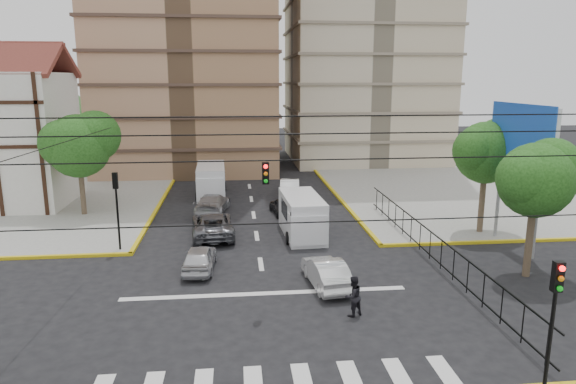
{
  "coord_description": "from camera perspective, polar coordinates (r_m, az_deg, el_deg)",
  "views": [
    {
      "loc": [
        -1.21,
        -20.59,
        9.59
      ],
      "look_at": [
        1.38,
        4.42,
        4.0
      ],
      "focal_mm": 32.0,
      "sensor_mm": 36.0,
      "label": 1
    }
  ],
  "objects": [
    {
      "name": "tree_park_a",
      "position": [
        27.13,
        25.99,
        1.54
      ],
      "size": [
        4.41,
        3.6,
        6.83
      ],
      "color": "#473828",
      "rests_on": "ground"
    },
    {
      "name": "car_grey_mid_left",
      "position": [
        32.08,
        -8.38,
        -3.61
      ],
      "size": [
        2.86,
        5.5,
        1.48
      ],
      "primitive_type": "imported",
      "rotation": [
        0.0,
        0.0,
        3.22
      ],
      "color": "#5B5D63",
      "rests_on": "ground"
    },
    {
      "name": "car_silver_rear_left",
      "position": [
        37.52,
        -8.39,
        -1.29
      ],
      "size": [
        2.7,
        5.14,
        1.42
      ],
      "primitive_type": "imported",
      "rotation": [
        0.0,
        0.0,
        2.99
      ],
      "color": "#A4A4A9",
      "rests_on": "ground"
    },
    {
      "name": "car_white_front_right",
      "position": [
        24.45,
        4.26,
        -8.87
      ],
      "size": [
        1.93,
        4.28,
        1.36
      ],
      "primitive_type": "imported",
      "rotation": [
        0.0,
        0.0,
        3.26
      ],
      "color": "silver",
      "rests_on": "ground"
    },
    {
      "name": "pedestrian_crosswalk",
      "position": [
        21.61,
        7.23,
        -11.41
      ],
      "size": [
        1.04,
        0.97,
        1.71
      ],
      "primitive_type": "imported",
      "rotation": [
        0.0,
        0.0,
        3.63
      ],
      "color": "black",
      "rests_on": "ground"
    },
    {
      "name": "sidewalk_ne",
      "position": [
        46.78,
        21.19,
        -0.06
      ],
      "size": [
        26.0,
        26.0,
        0.15
      ],
      "primitive_type": "cube",
      "color": "gray",
      "rests_on": "ground"
    },
    {
      "name": "car_white_rear_right",
      "position": [
        42.68,
        0.2,
        0.56
      ],
      "size": [
        2.03,
        4.57,
        1.46
      ],
      "primitive_type": "imported",
      "rotation": [
        0.0,
        0.0,
        3.03
      ],
      "color": "white",
      "rests_on": "ground"
    },
    {
      "name": "car_silver_front_left",
      "position": [
        26.68,
        -9.8,
        -7.23
      ],
      "size": [
        1.77,
        3.89,
        1.3
      ],
      "primitive_type": "imported",
      "rotation": [
        0.0,
        0.0,
        3.08
      ],
      "color": "silver",
      "rests_on": "ground"
    },
    {
      "name": "tree_park_c",
      "position": [
        33.59,
        21.29,
        4.41
      ],
      "size": [
        4.65,
        3.8,
        7.25
      ],
      "color": "#473828",
      "rests_on": "ground"
    },
    {
      "name": "ground",
      "position": [
        22.75,
        -2.37,
        -12.41
      ],
      "size": [
        160.0,
        160.0,
        0.0
      ],
      "primitive_type": "plane",
      "color": "black",
      "rests_on": "ground"
    },
    {
      "name": "traffic_light_hanging",
      "position": [
        18.96,
        -2.15,
        1.31
      ],
      "size": [
        18.0,
        9.12,
        0.92
      ],
      "color": "black",
      "rests_on": "ground"
    },
    {
      "name": "van_right_lane",
      "position": [
        31.59,
        1.62,
        -2.83
      ],
      "size": [
        2.43,
        5.65,
        2.51
      ],
      "rotation": [
        0.0,
        0.0,
        0.05
      ],
      "color": "silver",
      "rests_on": "ground"
    },
    {
      "name": "traffic_light_se",
      "position": [
        16.93,
        27.42,
        -11.45
      ],
      "size": [
        0.28,
        0.22,
        4.4
      ],
      "color": "black",
      "rests_on": "ground"
    },
    {
      "name": "van_left_lane",
      "position": [
        42.72,
        -8.56,
        1.14
      ],
      "size": [
        2.4,
        5.76,
        2.57
      ],
      "rotation": [
        0.0,
        0.0,
        0.03
      ],
      "color": "silver",
      "rests_on": "ground"
    },
    {
      "name": "billboard",
      "position": [
        31.07,
        24.49,
        4.77
      ],
      "size": [
        0.36,
        6.2,
        8.1
      ],
      "color": "slate",
      "rests_on": "ground"
    },
    {
      "name": "car_darkgrey_mid_right",
      "position": [
        36.82,
        -0.53,
        -1.56
      ],
      "size": [
        1.98,
        3.83,
        1.25
      ],
      "primitive_type": "imported",
      "rotation": [
        0.0,
        0.0,
        3.28
      ],
      "color": "black",
      "rests_on": "ground"
    },
    {
      "name": "stop_line",
      "position": [
        23.84,
        -2.56,
        -11.19
      ],
      "size": [
        13.0,
        0.4,
        0.01
      ],
      "primitive_type": "cube",
      "color": "silver",
      "rests_on": "ground"
    },
    {
      "name": "park_fence",
      "position": [
        28.74,
        15.4,
        -7.43
      ],
      "size": [
        0.1,
        22.5,
        1.66
      ],
      "primitive_type": null,
      "color": "black",
      "rests_on": "ground"
    },
    {
      "name": "tree_tudor",
      "position": [
        38.38,
        -22.14,
        5.08
      ],
      "size": [
        5.39,
        4.4,
        7.43
      ],
      "color": "#473828",
      "rests_on": "ground"
    },
    {
      "name": "traffic_light_nw",
      "position": [
        29.85,
        -18.52,
        -0.66
      ],
      "size": [
        0.28,
        0.22,
        4.4
      ],
      "color": "black",
      "rests_on": "ground"
    }
  ]
}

